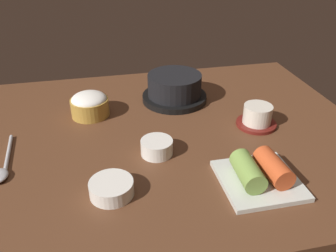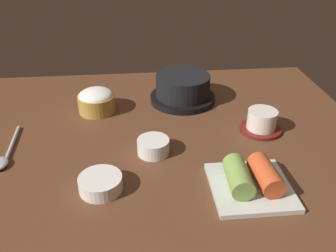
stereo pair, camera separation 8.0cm
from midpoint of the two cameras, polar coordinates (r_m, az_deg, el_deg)
dining_table at (r=83.79cm, az=1.24°, el=-1.81°), size 100.00×76.00×2.00cm
stone_pot at (r=97.09cm, az=4.77°, el=6.02°), size 17.80×17.80×7.54cm
rice_bowl at (r=92.58cm, az=-9.05°, el=4.06°), size 9.62×9.62×6.19cm
tea_cup_with_saucer at (r=86.98cm, az=17.46°, el=0.62°), size 9.74×9.74×5.32cm
banchan_cup_center at (r=75.46cm, az=0.65°, el=-3.32°), size 6.89×6.89×3.34cm
kimchi_plate at (r=68.61cm, az=16.64°, el=-8.50°), size 14.71×14.71×5.26cm
side_bowl_near at (r=66.57cm, az=-7.44°, el=-9.23°), size 8.16×8.16×2.84cm
spoon at (r=80.10cm, az=-22.51°, el=-4.78°), size 3.60×17.59×1.35cm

